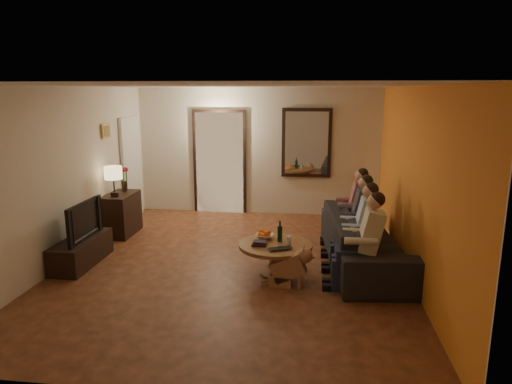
# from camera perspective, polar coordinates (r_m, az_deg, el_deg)

# --- Properties ---
(floor) EXTENTS (5.00, 6.00, 0.01)m
(floor) POSITION_cam_1_polar(r_m,az_deg,el_deg) (6.89, -2.82, -9.03)
(floor) COLOR #422511
(floor) RESTS_ON ground
(ceiling) EXTENTS (5.00, 6.00, 0.01)m
(ceiling) POSITION_cam_1_polar(r_m,az_deg,el_deg) (6.41, -3.07, 13.14)
(ceiling) COLOR white
(ceiling) RESTS_ON back_wall
(back_wall) EXTENTS (5.00, 0.02, 2.60)m
(back_wall) POSITION_cam_1_polar(r_m,az_deg,el_deg) (9.46, 0.22, 5.06)
(back_wall) COLOR beige
(back_wall) RESTS_ON floor
(front_wall) EXTENTS (5.00, 0.02, 2.60)m
(front_wall) POSITION_cam_1_polar(r_m,az_deg,el_deg) (3.71, -11.06, -7.11)
(front_wall) COLOR beige
(front_wall) RESTS_ON floor
(left_wall) EXTENTS (0.02, 6.00, 2.60)m
(left_wall) POSITION_cam_1_polar(r_m,az_deg,el_deg) (7.38, -22.44, 1.98)
(left_wall) COLOR beige
(left_wall) RESTS_ON floor
(right_wall) EXTENTS (0.02, 6.00, 2.60)m
(right_wall) POSITION_cam_1_polar(r_m,az_deg,el_deg) (6.57, 19.06, 1.05)
(right_wall) COLOR beige
(right_wall) RESTS_ON floor
(orange_accent) EXTENTS (0.01, 6.00, 2.60)m
(orange_accent) POSITION_cam_1_polar(r_m,az_deg,el_deg) (6.57, 18.97, 1.05)
(orange_accent) COLOR gold
(orange_accent) RESTS_ON right_wall
(kitchen_doorway) EXTENTS (1.00, 0.06, 2.10)m
(kitchen_doorway) POSITION_cam_1_polar(r_m,az_deg,el_deg) (9.60, -4.55, 3.62)
(kitchen_doorway) COLOR #FFE0A5
(kitchen_doorway) RESTS_ON floor
(door_trim) EXTENTS (1.12, 0.04, 2.22)m
(door_trim) POSITION_cam_1_polar(r_m,az_deg,el_deg) (9.59, -4.56, 3.61)
(door_trim) COLOR black
(door_trim) RESTS_ON floor
(fridge_glimpse) EXTENTS (0.45, 0.03, 1.70)m
(fridge_glimpse) POSITION_cam_1_polar(r_m,az_deg,el_deg) (9.58, -3.06, 2.72)
(fridge_glimpse) COLOR silver
(fridge_glimpse) RESTS_ON floor
(mirror_frame) EXTENTS (1.00, 0.05, 1.40)m
(mirror_frame) POSITION_cam_1_polar(r_m,az_deg,el_deg) (9.33, 6.33, 6.11)
(mirror_frame) COLOR black
(mirror_frame) RESTS_ON back_wall
(mirror_glass) EXTENTS (0.86, 0.02, 1.26)m
(mirror_glass) POSITION_cam_1_polar(r_m,az_deg,el_deg) (9.30, 6.33, 6.09)
(mirror_glass) COLOR white
(mirror_glass) RESTS_ON back_wall
(white_door) EXTENTS (0.06, 0.85, 2.04)m
(white_door) POSITION_cam_1_polar(r_m,az_deg,el_deg) (9.45, -15.31, 2.89)
(white_door) COLOR white
(white_door) RESTS_ON floor
(framed_art) EXTENTS (0.03, 0.28, 0.24)m
(framed_art) POSITION_cam_1_polar(r_m,az_deg,el_deg) (8.44, -18.27, 7.29)
(framed_art) COLOR #B28C33
(framed_art) RESTS_ON left_wall
(art_canvas) EXTENTS (0.01, 0.22, 0.18)m
(art_canvas) POSITION_cam_1_polar(r_m,az_deg,el_deg) (8.44, -18.18, 7.29)
(art_canvas) COLOR brown
(art_canvas) RESTS_ON left_wall
(dresser) EXTENTS (0.45, 0.84, 0.74)m
(dresser) POSITION_cam_1_polar(r_m,az_deg,el_deg) (8.53, -16.48, -2.66)
(dresser) COLOR black
(dresser) RESTS_ON floor
(table_lamp) EXTENTS (0.30, 0.30, 0.54)m
(table_lamp) POSITION_cam_1_polar(r_m,az_deg,el_deg) (8.19, -17.36, 1.28)
(table_lamp) COLOR beige
(table_lamp) RESTS_ON dresser
(flower_vase) EXTENTS (0.14, 0.14, 0.44)m
(flower_vase) POSITION_cam_1_polar(r_m,az_deg,el_deg) (8.60, -16.14, 1.53)
(flower_vase) COLOR #AB1232
(flower_vase) RESTS_ON dresser
(tv_stand) EXTENTS (0.45, 1.19, 0.40)m
(tv_stand) POSITION_cam_1_polar(r_m,az_deg,el_deg) (7.31, -20.98, -6.93)
(tv_stand) COLOR black
(tv_stand) RESTS_ON floor
(tv) EXTENTS (0.98, 0.13, 0.56)m
(tv) POSITION_cam_1_polar(r_m,az_deg,el_deg) (7.17, -21.28, -3.31)
(tv) COLOR black
(tv) RESTS_ON tv_stand
(sofa) EXTENTS (2.67, 1.23, 0.76)m
(sofa) POSITION_cam_1_polar(r_m,az_deg,el_deg) (6.96, 13.44, -5.85)
(sofa) COLOR black
(sofa) RESTS_ON floor
(person_a) EXTENTS (0.60, 0.40, 1.20)m
(person_a) POSITION_cam_1_polar(r_m,az_deg,el_deg) (6.03, 13.50, -6.52)
(person_a) COLOR tan
(person_a) RESTS_ON sofa
(person_b) EXTENTS (0.60, 0.40, 1.20)m
(person_b) POSITION_cam_1_polar(r_m,az_deg,el_deg) (6.59, 12.94, -4.82)
(person_b) COLOR tan
(person_b) RESTS_ON sofa
(person_c) EXTENTS (0.60, 0.40, 1.20)m
(person_c) POSITION_cam_1_polar(r_m,az_deg,el_deg) (7.17, 12.48, -3.40)
(person_c) COLOR tan
(person_c) RESTS_ON sofa
(person_d) EXTENTS (0.60, 0.40, 1.20)m
(person_d) POSITION_cam_1_polar(r_m,az_deg,el_deg) (7.74, 12.08, -2.19)
(person_d) COLOR tan
(person_d) RESTS_ON sofa
(dog) EXTENTS (0.57, 0.27, 0.56)m
(dog) POSITION_cam_1_polar(r_m,az_deg,el_deg) (6.08, 4.02, -9.22)
(dog) COLOR #935E44
(dog) RESTS_ON floor
(coffee_table) EXTENTS (1.25, 1.25, 0.45)m
(coffee_table) POSITION_cam_1_polar(r_m,az_deg,el_deg) (6.47, 2.45, -8.36)
(coffee_table) COLOR brown
(coffee_table) RESTS_ON floor
(bowl) EXTENTS (0.26, 0.26, 0.06)m
(bowl) POSITION_cam_1_polar(r_m,az_deg,el_deg) (6.61, 1.07, -5.54)
(bowl) COLOR white
(bowl) RESTS_ON coffee_table
(oranges) EXTENTS (0.20, 0.20, 0.08)m
(oranges) POSITION_cam_1_polar(r_m,az_deg,el_deg) (6.59, 1.07, -4.97)
(oranges) COLOR orange
(oranges) RESTS_ON bowl
(wine_bottle) EXTENTS (0.07, 0.07, 0.31)m
(wine_bottle) POSITION_cam_1_polar(r_m,az_deg,el_deg) (6.44, 3.00, -4.90)
(wine_bottle) COLOR black
(wine_bottle) RESTS_ON coffee_table
(wine_glass) EXTENTS (0.06, 0.06, 0.10)m
(wine_glass) POSITION_cam_1_polar(r_m,az_deg,el_deg) (6.41, 4.12, -5.96)
(wine_glass) COLOR silver
(wine_glass) RESTS_ON coffee_table
(book_stack) EXTENTS (0.20, 0.15, 0.07)m
(book_stack) POSITION_cam_1_polar(r_m,az_deg,el_deg) (6.31, 0.39, -6.39)
(book_stack) COLOR black
(book_stack) RESTS_ON coffee_table
(laptop) EXTENTS (0.39, 0.34, 0.03)m
(laptop) POSITION_cam_1_polar(r_m,az_deg,el_deg) (6.12, 3.20, -7.24)
(laptop) COLOR black
(laptop) RESTS_ON coffee_table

